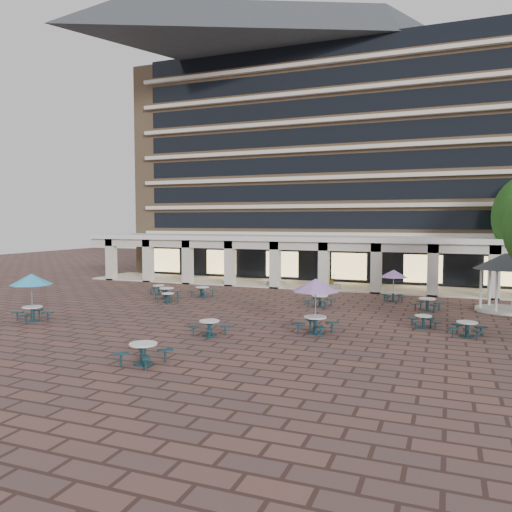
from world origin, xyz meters
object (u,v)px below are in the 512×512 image
Objects in this scene: picnic_table_1 at (209,327)px; planter_left at (276,282)px; picnic_table_2 at (143,352)px; planter_right at (331,284)px; gazebo at (506,268)px.

planter_left reaches higher than picnic_table_1.
planter_right is at bearing 90.13° from picnic_table_2.
picnic_table_1 is at bearing 92.99° from picnic_table_2.
planter_left is 4.84m from planter_right.
gazebo reaches higher than planter_right.
picnic_table_1 is 1.37× the size of planter_left.
picnic_table_1 is 5.41m from picnic_table_2.
picnic_table_2 is at bearing -72.57° from picnic_table_1.
gazebo is (14.64, 18.26, 2.26)m from picnic_table_2.
picnic_table_1 is 18.71m from planter_left.
gazebo is at bearing 56.73° from picnic_table_2.
picnic_table_2 is 24.00m from planter_right.
picnic_table_2 is (-0.23, -5.41, 0.05)m from picnic_table_1.
planter_left reaches higher than picnic_table_2.
planter_left is (-2.61, 23.90, -0.06)m from picnic_table_2.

